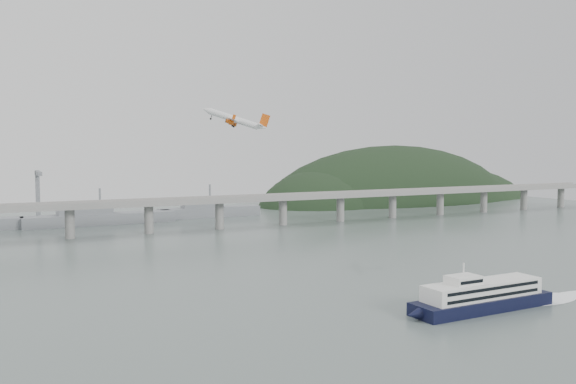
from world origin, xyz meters
TOP-DOWN VIEW (x-y plane):
  - ground at (0.00, 0.00)m, footprint 900.00×900.00m
  - bridge at (-1.15, 200.00)m, footprint 800.00×22.00m
  - headland at (285.18, 331.75)m, footprint 365.00×155.00m
  - ferry at (25.64, -44.60)m, footprint 92.52×16.74m
  - airliner at (-22.06, 66.55)m, footprint 28.84×27.72m

SIDE VIEW (x-z plane):
  - headland at x=285.18m, z-range -97.34..58.66m
  - ground at x=0.00m, z-range 0.00..0.00m
  - ferry at x=25.64m, z-range -4.00..13.47m
  - bridge at x=-1.15m, z-range 5.70..29.60m
  - airliner at x=-22.06m, z-range 63.94..76.34m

